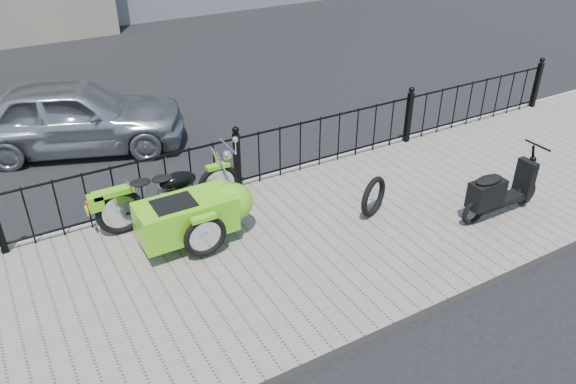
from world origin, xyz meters
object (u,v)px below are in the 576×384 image
motorcycle_sidecar (195,208)px  spare_tire (373,197)px  sedan_car (74,116)px  scooter (498,193)px

motorcycle_sidecar → spare_tire: motorcycle_sidecar is taller
motorcycle_sidecar → spare_tire: 2.61m
motorcycle_sidecar → sedan_car: (-0.78, 3.96, 0.08)m
motorcycle_sidecar → scooter: (4.04, -1.70, -0.08)m
scooter → sedan_car: sedan_car is taller
motorcycle_sidecar → sedan_car: bearing=101.2°
scooter → spare_tire: (-1.56, 0.92, -0.08)m
spare_tire → motorcycle_sidecar: bearing=162.7°
scooter → spare_tire: size_ratio=2.41×
scooter → spare_tire: bearing=149.4°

